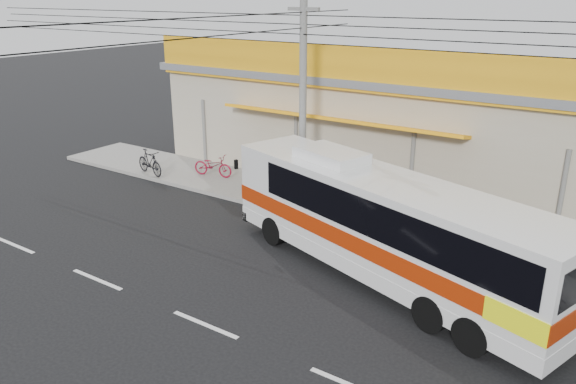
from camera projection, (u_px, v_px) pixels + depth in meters
The scene contains 8 objects.
ground at pixel (267, 283), 15.40m from camera, with size 120.00×120.00×0.00m, color black.
sidewalk at pixel (365, 213), 20.06m from camera, with size 30.00×3.20×0.15m, color slate.
lane_markings at pixel (205, 325), 13.45m from camera, with size 50.00×0.12×0.01m, color silver, non-canonical shape.
storefront_building at pixel (427, 124), 23.64m from camera, with size 22.60×9.20×5.70m.
coach_bus at pixel (389, 223), 14.91m from camera, with size 10.70×5.37×3.24m.
motorbike_red at pixel (213, 165), 23.71m from camera, with size 0.62×1.77×0.93m, color maroon.
motorbike_dark at pixel (150, 162), 23.90m from camera, with size 0.51×1.80×1.08m, color black.
utility_pole at pixel (303, 28), 18.23m from camera, with size 34.00×14.00×7.80m.
Camera 1 is at (8.14, -11.00, 7.52)m, focal length 35.00 mm.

